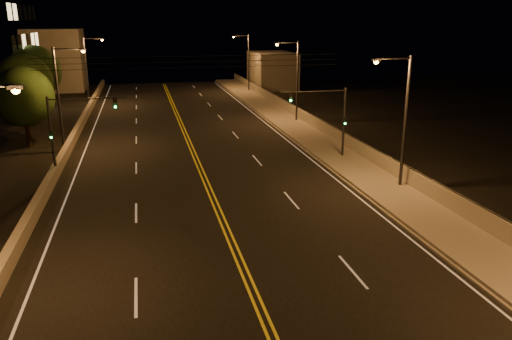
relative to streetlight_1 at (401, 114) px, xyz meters
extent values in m
cube|color=black|center=(-11.50, 0.04, -4.83)|extent=(18.00, 120.00, 0.02)
cube|color=gray|center=(-0.70, 0.04, -4.69)|extent=(3.60, 120.00, 0.30)
cube|color=gray|center=(-2.57, 0.04, -4.76)|extent=(0.14, 120.00, 0.15)
cube|color=gray|center=(0.95, 0.04, -4.04)|extent=(0.30, 120.00, 1.00)
cube|color=gray|center=(-21.34, 0.04, -4.44)|extent=(0.45, 120.00, 0.80)
cube|color=gray|center=(5.00, 49.79, -2.10)|extent=(6.00, 10.00, 5.47)
cube|color=gray|center=(-27.50, 54.18, -0.31)|extent=(8.00, 8.00, 9.05)
cylinder|color=black|center=(0.95, 0.04, -3.51)|extent=(0.06, 120.00, 0.06)
cube|color=silver|center=(-20.10, 0.04, -4.81)|extent=(0.12, 116.00, 0.00)
cube|color=silver|center=(-2.90, 0.04, -4.81)|extent=(0.12, 116.00, 0.00)
cube|color=gold|center=(-11.65, 0.04, -4.81)|extent=(0.12, 116.00, 0.00)
cube|color=gold|center=(-11.35, 0.04, -4.81)|extent=(0.12, 116.00, 0.00)
cube|color=silver|center=(-16.00, -9.46, -4.81)|extent=(0.12, 3.00, 0.00)
cube|color=silver|center=(-16.00, -0.46, -4.81)|extent=(0.12, 3.00, 0.00)
cube|color=silver|center=(-16.00, 8.54, -4.81)|extent=(0.12, 3.00, 0.00)
cube|color=silver|center=(-16.00, 17.54, -4.81)|extent=(0.12, 3.00, 0.00)
cube|color=silver|center=(-16.00, 26.54, -4.81)|extent=(0.12, 3.00, 0.00)
cube|color=silver|center=(-16.00, 35.54, -4.81)|extent=(0.12, 3.00, 0.00)
cube|color=silver|center=(-16.00, 44.54, -4.81)|extent=(0.12, 3.00, 0.00)
cube|color=silver|center=(-16.00, 53.54, -4.81)|extent=(0.12, 3.00, 0.00)
cube|color=silver|center=(-7.00, -9.46, -4.81)|extent=(0.12, 3.00, 0.00)
cube|color=silver|center=(-7.00, -0.46, -4.81)|extent=(0.12, 3.00, 0.00)
cube|color=silver|center=(-7.00, 8.54, -4.81)|extent=(0.12, 3.00, 0.00)
cube|color=silver|center=(-7.00, 17.54, -4.81)|extent=(0.12, 3.00, 0.00)
cube|color=silver|center=(-7.00, 26.54, -4.81)|extent=(0.12, 3.00, 0.00)
cube|color=silver|center=(-7.00, 35.54, -4.81)|extent=(0.12, 3.00, 0.00)
cube|color=silver|center=(-7.00, 44.54, -4.81)|extent=(0.12, 3.00, 0.00)
cube|color=silver|center=(-7.00, 53.54, -4.81)|extent=(0.12, 3.00, 0.00)
cylinder|color=#2D2D33|center=(0.30, 0.00, -0.69)|extent=(0.20, 0.20, 8.29)
cylinder|color=#2D2D33|center=(-0.80, 0.00, 3.30)|extent=(2.20, 0.12, 0.12)
cube|color=#2D2D33|center=(-1.90, 0.00, 3.23)|extent=(0.50, 0.25, 0.14)
sphere|color=#FF9E2D|center=(-1.90, 0.00, 3.13)|extent=(0.28, 0.28, 0.28)
cylinder|color=#2D2D33|center=(0.30, 21.89, -0.69)|extent=(0.20, 0.20, 8.29)
cylinder|color=#2D2D33|center=(-0.80, 21.89, 3.30)|extent=(2.20, 0.12, 0.12)
cube|color=#2D2D33|center=(-1.90, 21.89, 3.23)|extent=(0.50, 0.25, 0.14)
sphere|color=#FF9E2D|center=(-1.90, 21.89, 3.13)|extent=(0.28, 0.28, 0.28)
cylinder|color=#2D2D33|center=(0.30, 45.41, -0.69)|extent=(0.20, 0.20, 8.29)
cylinder|color=#2D2D33|center=(-0.80, 45.41, 3.30)|extent=(2.20, 0.12, 0.12)
cube|color=#2D2D33|center=(-1.90, 45.41, 3.23)|extent=(0.50, 0.25, 0.14)
sphere|color=#FF9E2D|center=(-1.90, 45.41, 3.13)|extent=(0.28, 0.28, 0.28)
cube|color=#2D2D33|center=(-19.50, -8.49, 3.23)|extent=(0.50, 0.25, 0.14)
sphere|color=#FF9E2D|center=(-19.50, -8.49, 3.13)|extent=(0.28, 0.28, 0.28)
cylinder|color=#2D2D33|center=(-21.70, 14.70, -0.69)|extent=(0.20, 0.20, 8.29)
cylinder|color=#2D2D33|center=(-20.60, 14.70, 3.30)|extent=(2.20, 0.12, 0.12)
cube|color=#2D2D33|center=(-19.50, 14.70, 3.23)|extent=(0.50, 0.25, 0.14)
sphere|color=#FF9E2D|center=(-19.50, 14.70, 3.13)|extent=(0.28, 0.28, 0.28)
cylinder|color=#2D2D33|center=(-21.70, 37.90, -0.69)|extent=(0.20, 0.20, 8.29)
cylinder|color=#2D2D33|center=(-20.60, 37.90, 3.30)|extent=(2.20, 0.12, 0.12)
cube|color=#2D2D33|center=(-19.50, 37.90, 3.23)|extent=(0.50, 0.25, 0.14)
sphere|color=#FF9E2D|center=(-19.50, 37.90, 3.13)|extent=(0.28, 0.28, 0.28)
cylinder|color=#2D2D33|center=(-0.50, 7.52, -2.09)|extent=(0.18, 0.18, 5.49)
cylinder|color=#2D2D33|center=(-3.00, 7.52, 0.45)|extent=(5.00, 0.10, 0.10)
cube|color=black|center=(-4.75, 7.52, 0.10)|extent=(0.28, 0.18, 0.80)
sphere|color=#19FF4C|center=(-4.75, 7.41, -0.15)|extent=(0.14, 0.14, 0.14)
cube|color=black|center=(-0.50, 7.37, -1.84)|extent=(0.22, 0.14, 0.55)
cylinder|color=#2D2D33|center=(-21.30, 7.52, -2.09)|extent=(0.18, 0.18, 5.49)
cylinder|color=#2D2D33|center=(-18.80, 7.52, 0.45)|extent=(5.00, 0.10, 0.10)
cube|color=black|center=(-17.05, 7.52, 0.10)|extent=(0.28, 0.18, 0.80)
sphere|color=#19FF4C|center=(-17.05, 7.41, -0.15)|extent=(0.14, 0.14, 0.14)
cube|color=black|center=(-21.30, 7.37, -1.84)|extent=(0.22, 0.14, 0.55)
cylinder|color=black|center=(-11.50, 9.54, 2.16)|extent=(22.00, 0.03, 0.03)
cylinder|color=black|center=(-11.50, 9.54, 2.56)|extent=(22.00, 0.03, 0.03)
cylinder|color=black|center=(-11.50, 9.54, 2.96)|extent=(22.00, 0.03, 0.03)
cylinder|color=black|center=(-24.77, 17.09, -3.67)|extent=(0.36, 0.36, 2.34)
sphere|color=black|center=(-24.77, 17.09, -0.61)|extent=(4.94, 4.94, 4.94)
cylinder|color=black|center=(-26.27, 25.31, -3.58)|extent=(0.36, 0.36, 2.52)
sphere|color=black|center=(-26.27, 25.31, -0.29)|extent=(5.32, 5.32, 5.32)
cylinder|color=black|center=(-26.55, 32.38, -3.49)|extent=(0.36, 0.36, 2.69)
sphere|color=black|center=(-26.55, 32.38, 0.03)|extent=(5.69, 5.69, 5.69)
camera|label=1|loc=(-15.28, -27.13, 5.45)|focal=35.00mm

